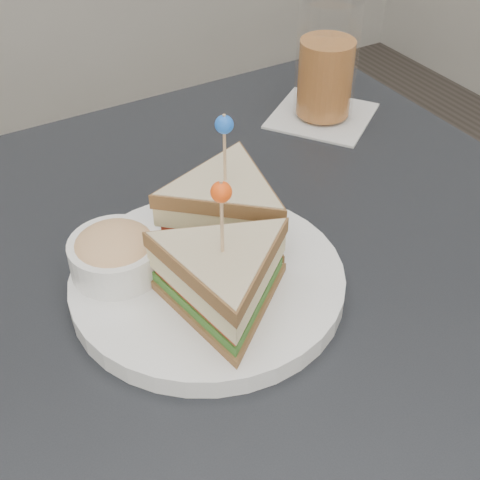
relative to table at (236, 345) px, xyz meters
name	(u,v)px	position (x,y,z in m)	size (l,w,h in m)	color
table	(236,345)	(0.00, 0.00, 0.00)	(0.80, 0.80, 0.75)	black
plate_meal	(210,251)	(-0.02, 0.02, 0.12)	(0.29, 0.29, 0.15)	white
drink_set	(326,67)	(0.27, 0.23, 0.15)	(0.17, 0.17, 0.16)	silver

